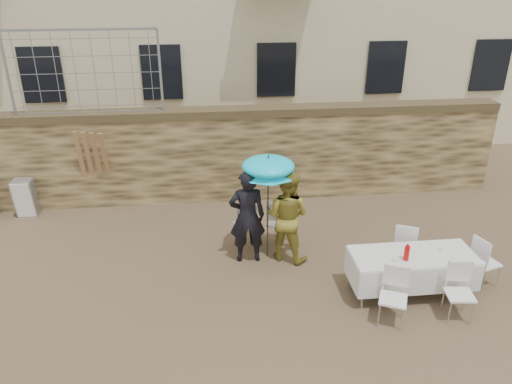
{
  "coord_description": "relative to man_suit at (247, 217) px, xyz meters",
  "views": [
    {
      "loc": [
        -0.5,
        -6.14,
        5.28
      ],
      "look_at": [
        0.4,
        2.2,
        1.4
      ],
      "focal_mm": 35.0,
      "sensor_mm": 36.0,
      "label": 1
    }
  ],
  "objects": [
    {
      "name": "ground",
      "position": [
        -0.23,
        -2.12,
        -0.94
      ],
      "size": [
        80.0,
        80.0,
        0.0
      ],
      "primitive_type": "plane",
      "color": "brown",
      "rests_on": "ground"
    },
    {
      "name": "stone_wall",
      "position": [
        -0.23,
        2.88,
        0.16
      ],
      "size": [
        13.0,
        0.5,
        2.2
      ],
      "primitive_type": "cube",
      "color": "olive",
      "rests_on": "ground"
    },
    {
      "name": "chain_link_fence",
      "position": [
        -3.23,
        2.88,
        2.16
      ],
      "size": [
        3.2,
        0.06,
        1.8
      ],
      "primitive_type": null,
      "color": "gray",
      "rests_on": "stone_wall"
    },
    {
      "name": "man_suit",
      "position": [
        0.0,
        0.0,
        0.0
      ],
      "size": [
        0.69,
        0.45,
        1.87
      ],
      "primitive_type": "imported",
      "rotation": [
        0.0,
        0.0,
        3.15
      ],
      "color": "black",
      "rests_on": "ground"
    },
    {
      "name": "woman_dress",
      "position": [
        0.75,
        0.0,
        -0.03
      ],
      "size": [
        1.11,
        1.04,
        1.82
      ],
      "primitive_type": "imported",
      "rotation": [
        0.0,
        0.0,
        2.61
      ],
      "color": "gold",
      "rests_on": "ground"
    },
    {
      "name": "umbrella",
      "position": [
        0.4,
        0.1,
        0.9
      ],
      "size": [
        1.02,
        1.02,
        1.95
      ],
      "color": "#3F3F44",
      "rests_on": "ground"
    },
    {
      "name": "couple_chair_left",
      "position": [
        0.0,
        0.55,
        -0.46
      ],
      "size": [
        0.54,
        0.54,
        0.96
      ],
      "primitive_type": null,
      "rotation": [
        0.0,
        0.0,
        3.27
      ],
      "color": "white",
      "rests_on": "ground"
    },
    {
      "name": "couple_chair_right",
      "position": [
        0.7,
        0.55,
        -0.46
      ],
      "size": [
        0.67,
        0.67,
        0.96
      ],
      "primitive_type": null,
      "rotation": [
        0.0,
        0.0,
        2.53
      ],
      "color": "white",
      "rests_on": "ground"
    },
    {
      "name": "banquet_table",
      "position": [
        2.71,
        -1.37,
        -0.21
      ],
      "size": [
        2.1,
        0.85,
        0.78
      ],
      "color": "silver",
      "rests_on": "ground"
    },
    {
      "name": "soda_bottle",
      "position": [
        2.51,
        -1.52,
        -0.03
      ],
      "size": [
        0.09,
        0.09,
        0.26
      ],
      "primitive_type": "cylinder",
      "color": "red",
      "rests_on": "banquet_table"
    },
    {
      "name": "table_chair_front_left",
      "position": [
        2.11,
        -2.12,
        -0.46
      ],
      "size": [
        0.64,
        0.64,
        0.96
      ],
      "primitive_type": null,
      "rotation": [
        0.0,
        0.0,
        -0.43
      ],
      "color": "white",
      "rests_on": "ground"
    },
    {
      "name": "table_chair_front_right",
      "position": [
        3.21,
        -2.12,
        -0.46
      ],
      "size": [
        0.54,
        0.54,
        0.96
      ],
      "primitive_type": null,
      "rotation": [
        0.0,
        0.0,
        -0.13
      ],
      "color": "white",
      "rests_on": "ground"
    },
    {
      "name": "table_chair_back",
      "position": [
        2.91,
        -0.57,
        -0.46
      ],
      "size": [
        0.64,
        0.64,
        0.96
      ],
      "primitive_type": null,
      "rotation": [
        0.0,
        0.0,
        2.69
      ],
      "color": "white",
      "rests_on": "ground"
    },
    {
      "name": "table_chair_side",
      "position": [
        4.11,
        -1.27,
        -0.46
      ],
      "size": [
        0.6,
        0.6,
        0.96
      ],
      "primitive_type": null,
      "rotation": [
        0.0,
        0.0,
        1.86
      ],
      "color": "white",
      "rests_on": "ground"
    },
    {
      "name": "chair_stack_right",
      "position": [
        -4.8,
        2.52,
        -0.48
      ],
      "size": [
        0.46,
        0.47,
        0.92
      ],
      "primitive_type": null,
      "color": "white",
      "rests_on": "ground"
    },
    {
      "name": "wood_planks",
      "position": [
        -3.2,
        2.59,
        0.06
      ],
      "size": [
        0.7,
        0.2,
        2.0
      ],
      "primitive_type": null,
      "color": "#A37749",
      "rests_on": "ground"
    }
  ]
}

